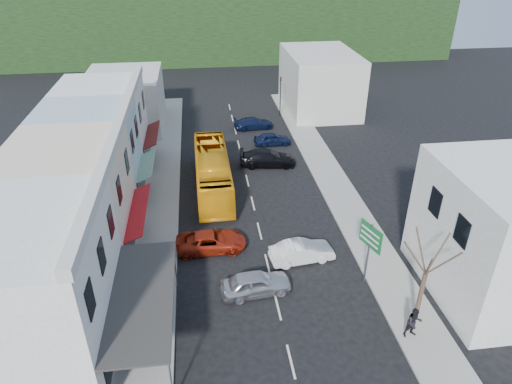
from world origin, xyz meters
The scene contains 20 objects.
ground centered at (0.00, 0.00, 0.00)m, with size 120.00×120.00×0.00m, color black.
sidewalk_left centered at (-7.50, 10.00, 0.07)m, with size 3.00×52.00×0.15m, color gray.
sidewalk_right centered at (7.50, 10.00, 0.07)m, with size 3.00×52.00×0.15m, color gray.
shopfront_row centered at (-12.49, 5.00, 4.00)m, with size 8.25×30.00×8.00m.
right_building centered at (13.50, -4.00, 4.00)m, with size 8.00×9.00×8.00m, color silver.
distant_block_left centered at (-12.00, 27.00, 3.00)m, with size 8.00×10.00×6.00m, color #B7B2A8.
distant_block_right centered at (11.00, 30.00, 3.50)m, with size 8.00×12.00×7.00m, color #B7B2A8.
hillside centered at (-1.45, 65.09, 6.73)m, with size 80.00×26.00×14.00m.
bus centered at (-3.08, 10.96, 1.55)m, with size 2.50×11.60×3.10m, color #FEA910.
car_silver centered at (-1.14, -2.61, 0.70)m, with size 1.80×4.40×1.40m, color silver.
car_white centered at (2.34, 0.17, 0.70)m, with size 1.80×4.40×1.40m, color silver.
car_red centered at (-3.62, 2.19, 0.70)m, with size 1.90×4.60×1.40m, color maroon.
car_black_near centered at (2.26, 14.80, 0.70)m, with size 1.84×4.50×1.40m, color black.
car_navy_mid centered at (3.49, 19.55, 0.70)m, with size 1.80×4.40×1.40m, color black.
car_navy_far centered at (2.11, 24.30, 0.70)m, with size 1.84×4.50×1.40m, color black.
pedestrian_left centered at (-7.01, 0.19, 1.00)m, with size 0.60×0.40×1.70m, color black.
pedestrian_right centered at (6.84, -7.25, 1.00)m, with size 0.70×0.44×1.70m, color black.
direction_sign centered at (5.83, -2.49, 2.18)m, with size 0.84×1.93×4.36m, color #135D2B, non-canonical shape.
street_tree centered at (7.57, -6.11, 3.43)m, with size 2.57×2.57×6.86m, color #3C2D21, non-canonical shape.
traffic_signal centered at (5.80, 28.09, 2.39)m, with size 0.71×1.05×4.78m, color black, non-canonical shape.
Camera 1 is at (-3.88, -23.79, 19.28)m, focal length 32.00 mm.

